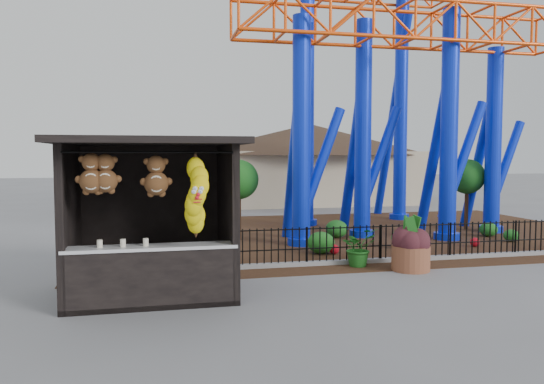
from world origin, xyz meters
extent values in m
plane|color=slate|center=(0.00, 0.00, 0.00)|extent=(120.00, 120.00, 0.00)
cube|color=#331E11|center=(4.00, 8.00, 0.01)|extent=(18.00, 12.00, 0.02)
cube|color=gray|center=(4.00, 3.00, 0.06)|extent=(18.00, 0.18, 0.12)
cube|color=black|center=(-3.00, 1.20, 0.05)|extent=(3.20, 2.60, 0.10)
cube|color=black|center=(-3.00, 2.44, 1.50)|extent=(3.20, 0.12, 3.00)
cube|color=black|center=(-4.54, 1.20, 1.50)|extent=(0.12, 2.60, 3.00)
cube|color=black|center=(-1.46, 1.20, 1.50)|extent=(0.12, 2.60, 3.00)
cube|color=black|center=(-3.00, 0.95, 3.06)|extent=(3.50, 3.40, 0.12)
cube|color=black|center=(-4.53, -0.03, 1.50)|extent=(0.14, 0.14, 3.00)
cube|color=black|center=(-1.47, -0.03, 1.50)|extent=(0.14, 0.14, 3.00)
cube|color=black|center=(-3.00, 0.15, 0.55)|extent=(3.00, 0.50, 1.10)
cube|color=silver|center=(-3.00, 0.15, 1.12)|extent=(3.10, 0.55, 0.06)
cylinder|color=black|center=(-3.00, -0.25, 2.85)|extent=(2.90, 0.04, 0.04)
cylinder|color=#0C28DB|center=(1.50, 6.00, 3.50)|extent=(0.56, 0.56, 7.00)
cylinder|color=#0C28DB|center=(1.50, 6.00, 0.12)|extent=(0.84, 0.84, 0.24)
cylinder|color=#0C28DB|center=(4.00, 7.20, 3.65)|extent=(0.56, 0.56, 7.30)
cylinder|color=#0C28DB|center=(4.00, 7.20, 0.12)|extent=(0.84, 0.84, 0.24)
cylinder|color=#0C28DB|center=(6.50, 6.00, 3.75)|extent=(0.56, 0.56, 7.50)
cylinder|color=#0C28DB|center=(6.50, 6.00, 0.12)|extent=(0.84, 0.84, 0.24)
cylinder|color=#0C28DB|center=(9.00, 7.20, 3.30)|extent=(0.56, 0.56, 6.60)
cylinder|color=#0C28DB|center=(9.00, 7.20, 0.12)|extent=(0.84, 0.84, 0.24)
cylinder|color=#0C28DB|center=(3.00, 10.50, 4.75)|extent=(0.56, 0.56, 9.50)
cylinder|color=#0C28DB|center=(3.00, 10.50, 0.12)|extent=(0.84, 0.84, 0.24)
cylinder|color=#0C28DB|center=(7.50, 11.50, 5.25)|extent=(0.56, 0.56, 10.50)
cylinder|color=#0C28DB|center=(7.50, 11.50, 0.12)|extent=(0.84, 0.84, 0.24)
cylinder|color=#0C28DB|center=(1.50, 6.90, 2.62)|extent=(0.36, 2.21, 5.85)
cylinder|color=#0C28DB|center=(2.20, 6.30, 2.45)|extent=(1.62, 0.32, 3.73)
cylinder|color=#0C28DB|center=(4.00, 8.10, 2.74)|extent=(0.36, 2.29, 6.10)
cylinder|color=#0C28DB|center=(4.70, 7.50, 2.55)|extent=(1.67, 0.32, 3.88)
cylinder|color=#0C28DB|center=(6.50, 6.90, 2.81)|extent=(0.36, 2.34, 6.26)
cylinder|color=#0C28DB|center=(7.20, 6.30, 2.62)|extent=(1.71, 0.32, 3.99)
cylinder|color=#0C28DB|center=(9.00, 8.10, 2.47)|extent=(0.36, 2.10, 5.53)
cylinder|color=#0C28DB|center=(9.70, 7.50, 2.31)|extent=(1.54, 0.32, 3.52)
cylinder|color=brown|center=(3.12, 1.99, 0.30)|extent=(1.13, 1.13, 0.61)
ellipsoid|color=#38161C|center=(3.12, 1.99, 0.93)|extent=(0.70, 0.70, 0.64)
imported|color=#204E17|center=(2.06, 2.70, 0.49)|extent=(1.09, 1.02, 0.97)
ellipsoid|color=#1A5719|center=(1.65, 4.49, 0.33)|extent=(0.78, 0.78, 0.62)
ellipsoid|color=#1A5719|center=(4.35, 4.78, 0.32)|extent=(0.76, 0.76, 0.61)
ellipsoid|color=#1A5719|center=(8.23, 6.24, 0.26)|extent=(0.60, 0.60, 0.48)
ellipsoid|color=#1A5719|center=(3.07, 7.14, 0.31)|extent=(0.75, 0.75, 0.60)
ellipsoid|color=#1A5719|center=(8.30, 5.15, 0.21)|extent=(0.49, 0.49, 0.39)
sphere|color=#B30B19|center=(1.99, 4.32, 0.16)|extent=(0.28, 0.28, 0.28)
sphere|color=#B30B19|center=(4.29, 3.94, 0.16)|extent=(0.28, 0.28, 0.28)
sphere|color=#B30B19|center=(6.56, 4.53, 0.16)|extent=(0.28, 0.28, 0.28)
cube|color=#BFAD8C|center=(6.00, 20.00, 1.50)|extent=(12.00, 6.00, 3.00)
cone|color=#332319|center=(6.00, 20.00, 3.90)|extent=(15.00, 15.00, 1.80)
camera|label=1|loc=(-2.96, -9.66, 2.80)|focal=35.00mm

